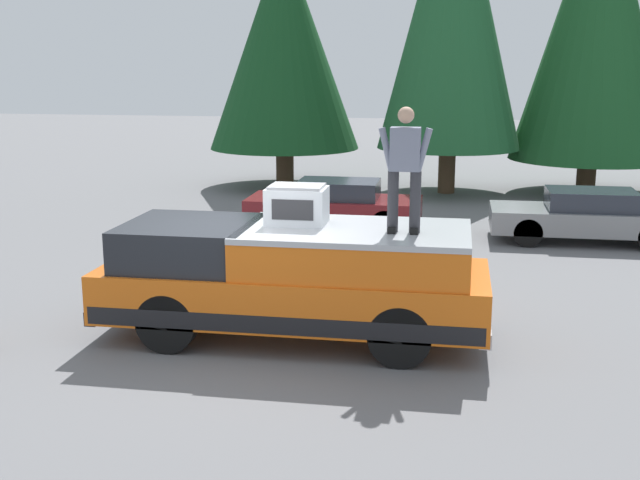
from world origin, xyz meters
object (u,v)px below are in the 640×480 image
Objects in this scene: parked_car_grey at (586,216)px; parked_car_maroon at (335,205)px; pickup_truck at (294,279)px; person_on_truck_bed at (405,166)px; compressor_unit at (297,205)px.

parked_car_grey is 5.70m from parked_car_maroon.
pickup_truck is 2.29m from person_on_truck_bed.
compressor_unit reaches higher than pickup_truck.
parked_car_grey is at bearing -35.85° from compressor_unit.
pickup_truck is 6.60× the size of compressor_unit.
pickup_truck is at bearing 85.14° from person_on_truck_bed.
person_on_truck_bed is 0.41× the size of parked_car_maroon.
person_on_truck_bed is at bearing -94.86° from pickup_truck.
pickup_truck is 1.35× the size of parked_car_maroon.
compressor_unit is at bearing 144.15° from parked_car_grey.
parked_car_grey is at bearing -35.24° from pickup_truck.
parked_car_grey is 1.00× the size of parked_car_maroon.
person_on_truck_bed is at bearing 154.25° from parked_car_grey.
compressor_unit is 0.20× the size of parked_car_maroon.
parked_car_maroon is at bearing 15.26° from person_on_truck_bed.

